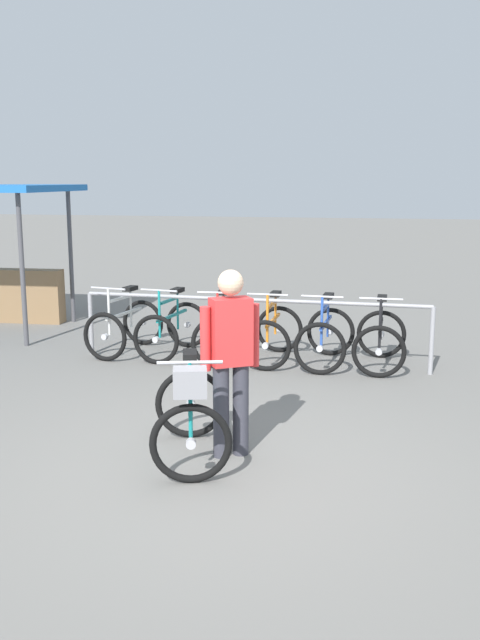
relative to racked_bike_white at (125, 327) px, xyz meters
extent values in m
plane|color=slate|center=(2.31, -3.69, -0.37)|extent=(80.00, 80.00, 0.00)
cylinder|color=#99999E|center=(-0.42, -0.17, 0.06)|extent=(0.06, 0.06, 0.85)
cylinder|color=#99999E|center=(4.12, -0.28, 0.06)|extent=(0.06, 0.06, 0.85)
cylinder|color=#99999E|center=(1.85, -0.23, 0.48)|extent=(4.55, 0.17, 0.05)
torus|color=black|center=(0.09, 0.50, -0.04)|extent=(0.66, 0.19, 0.66)
cylinder|color=#B7B7BC|center=(0.09, 0.50, -0.04)|extent=(0.09, 0.07, 0.08)
torus|color=black|center=(-0.09, -0.50, -0.04)|extent=(0.66, 0.19, 0.66)
cylinder|color=#B7B7BC|center=(-0.09, -0.50, -0.04)|extent=(0.09, 0.07, 0.08)
cube|color=silver|center=(0.00, 0.00, 0.19)|extent=(0.19, 0.91, 0.04)
cube|color=silver|center=(-0.01, -0.05, 0.41)|extent=(0.14, 0.61, 0.04)
cylinder|color=silver|center=(0.03, 0.18, 0.24)|extent=(0.03, 0.03, 0.55)
cube|color=black|center=(0.03, 0.18, 0.51)|extent=(0.16, 0.26, 0.06)
cylinder|color=silver|center=(-0.06, -0.38, 0.28)|extent=(0.03, 0.03, 0.63)
cylinder|color=#B7B7BC|center=(-0.06, -0.38, 0.59)|extent=(0.52, 0.12, 0.03)
torus|color=black|center=(0.77, 0.49, -0.04)|extent=(0.66, 0.16, 0.66)
cylinder|color=#B7B7BC|center=(0.77, 0.49, -0.04)|extent=(0.09, 0.07, 0.08)
torus|color=black|center=(0.63, -0.52, -0.04)|extent=(0.66, 0.16, 0.66)
cylinder|color=#B7B7BC|center=(0.63, -0.52, -0.04)|extent=(0.09, 0.07, 0.08)
cube|color=teal|center=(0.70, -0.02, 0.19)|extent=(0.16, 0.91, 0.04)
cube|color=teal|center=(0.69, -0.07, 0.41)|extent=(0.12, 0.61, 0.04)
cylinder|color=teal|center=(0.72, 0.17, 0.24)|extent=(0.03, 0.03, 0.55)
cube|color=black|center=(0.72, 0.17, 0.51)|extent=(0.15, 0.25, 0.06)
cylinder|color=teal|center=(0.65, -0.40, 0.28)|extent=(0.03, 0.03, 0.63)
cylinder|color=#B7B7BC|center=(0.65, -0.40, 0.59)|extent=(0.52, 0.10, 0.03)
torus|color=black|center=(1.35, 0.47, -0.04)|extent=(0.67, 0.16, 0.66)
cylinder|color=#B7B7BC|center=(1.35, 0.47, -0.04)|extent=(0.09, 0.07, 0.08)
torus|color=black|center=(1.45, -0.54, -0.04)|extent=(0.67, 0.16, 0.66)
cylinder|color=#B7B7BC|center=(1.45, -0.54, -0.04)|extent=(0.09, 0.07, 0.08)
cube|color=red|center=(1.40, -0.03, 0.19)|extent=(0.13, 0.92, 0.04)
cube|color=red|center=(1.40, -0.08, 0.41)|extent=(0.10, 0.61, 0.04)
cylinder|color=red|center=(1.38, 0.15, 0.24)|extent=(0.03, 0.03, 0.55)
cube|color=black|center=(1.38, 0.15, 0.51)|extent=(0.14, 0.25, 0.06)
cylinder|color=red|center=(1.44, -0.42, 0.28)|extent=(0.03, 0.03, 0.63)
cylinder|color=#B7B7BC|center=(1.44, -0.42, 0.59)|extent=(0.52, 0.08, 0.03)
torus|color=black|center=(2.11, 0.46, -0.04)|extent=(0.66, 0.08, 0.66)
cylinder|color=#B7B7BC|center=(2.11, 0.46, -0.04)|extent=(0.08, 0.06, 0.08)
torus|color=black|center=(2.09, -0.56, -0.04)|extent=(0.66, 0.08, 0.66)
cylinder|color=#B7B7BC|center=(2.09, -0.56, -0.04)|extent=(0.08, 0.06, 0.08)
cube|color=orange|center=(2.10, -0.05, 0.19)|extent=(0.05, 0.92, 0.04)
cube|color=orange|center=(2.10, -0.10, 0.41)|extent=(0.05, 0.61, 0.04)
cylinder|color=orange|center=(2.10, 0.13, 0.24)|extent=(0.03, 0.03, 0.55)
cube|color=black|center=(2.10, 0.13, 0.51)|extent=(0.12, 0.24, 0.06)
cylinder|color=orange|center=(2.09, -0.44, 0.28)|extent=(0.03, 0.03, 0.63)
cylinder|color=#B7B7BC|center=(2.09, -0.44, 0.59)|extent=(0.52, 0.04, 0.03)
torus|color=black|center=(2.82, 0.44, -0.04)|extent=(0.66, 0.13, 0.66)
cylinder|color=#B7B7BC|center=(2.82, 0.44, -0.04)|extent=(0.08, 0.07, 0.08)
torus|color=black|center=(2.78, -0.58, -0.04)|extent=(0.66, 0.13, 0.66)
cylinder|color=#B7B7BC|center=(2.78, -0.58, -0.04)|extent=(0.08, 0.07, 0.08)
cube|color=#2D56B7|center=(2.80, -0.07, 0.19)|extent=(0.08, 0.92, 0.04)
cube|color=#2D56B7|center=(2.80, -0.12, 0.41)|extent=(0.07, 0.61, 0.04)
cylinder|color=#2D56B7|center=(2.81, 0.11, 0.24)|extent=(0.03, 0.03, 0.55)
cube|color=black|center=(2.81, 0.11, 0.51)|extent=(0.13, 0.25, 0.06)
cylinder|color=#2D56B7|center=(2.78, -0.46, 0.28)|extent=(0.03, 0.03, 0.63)
cylinder|color=#B7B7BC|center=(2.78, -0.46, 0.59)|extent=(0.52, 0.05, 0.03)
torus|color=black|center=(3.51, 0.42, -0.04)|extent=(0.66, 0.10, 0.66)
cylinder|color=#B7B7BC|center=(3.51, 0.42, -0.04)|extent=(0.08, 0.06, 0.08)
torus|color=black|center=(3.49, -0.60, -0.04)|extent=(0.66, 0.10, 0.66)
cylinder|color=#B7B7BC|center=(3.49, -0.60, -0.04)|extent=(0.08, 0.06, 0.08)
cube|color=black|center=(3.50, -0.09, 0.19)|extent=(0.05, 0.92, 0.04)
cube|color=black|center=(3.50, -0.14, 0.41)|extent=(0.04, 0.61, 0.04)
cylinder|color=black|center=(3.50, 0.10, 0.24)|extent=(0.03, 0.03, 0.55)
cube|color=black|center=(3.50, 0.10, 0.51)|extent=(0.12, 0.24, 0.06)
cylinder|color=black|center=(3.49, -0.47, 0.28)|extent=(0.03, 0.03, 0.63)
cylinder|color=#B7B7BC|center=(3.49, -0.47, 0.59)|extent=(0.52, 0.04, 0.03)
torus|color=black|center=(1.82, -3.02, -0.04)|extent=(0.65, 0.24, 0.66)
cylinder|color=#B7B7BC|center=(1.82, -3.02, -0.04)|extent=(0.09, 0.08, 0.08)
torus|color=black|center=(2.10, -4.00, -0.04)|extent=(0.65, 0.24, 0.66)
cylinder|color=#B7B7BC|center=(2.10, -4.00, -0.04)|extent=(0.09, 0.08, 0.08)
cube|color=teal|center=(1.96, -3.51, 0.19)|extent=(0.29, 0.89, 0.04)
cube|color=teal|center=(1.97, -3.56, 0.41)|extent=(0.20, 0.60, 0.04)
cylinder|color=teal|center=(1.91, -3.33, 0.24)|extent=(0.03, 0.03, 0.55)
cube|color=black|center=(1.91, -3.33, 0.51)|extent=(0.18, 0.26, 0.06)
cylinder|color=teal|center=(2.06, -3.88, 0.28)|extent=(0.03, 0.03, 0.63)
cylinder|color=#B7B7BC|center=(2.06, -3.88, 0.59)|extent=(0.51, 0.17, 0.03)
cube|color=gray|center=(2.10, -4.02, 0.47)|extent=(0.31, 0.26, 0.22)
cylinder|color=#383842|center=(2.20, -3.41, 0.04)|extent=(0.14, 0.14, 0.82)
cylinder|color=#383842|center=(2.36, -3.32, 0.04)|extent=(0.14, 0.14, 0.82)
cube|color=red|center=(2.28, -3.37, 0.74)|extent=(0.39, 0.35, 0.58)
cylinder|color=red|center=(2.08, -3.47, 0.69)|extent=(0.09, 0.09, 0.55)
cylinder|color=red|center=(2.46, -3.23, 0.69)|extent=(0.09, 0.09, 0.55)
sphere|color=beige|center=(2.28, -3.37, 1.16)|extent=(0.22, 0.22, 0.22)
cylinder|color=#4C4C51|center=(-1.66, 1.88, 0.73)|extent=(0.07, 0.07, 2.20)
cylinder|color=#4C4C51|center=(-1.56, 0.09, 0.73)|extent=(0.07, 0.07, 2.20)
camera|label=1|loc=(3.58, -9.10, 2.01)|focal=39.77mm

